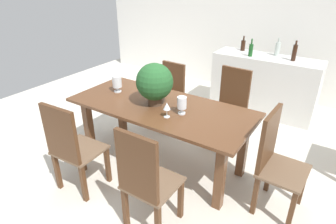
% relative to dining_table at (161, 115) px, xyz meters
% --- Properties ---
extents(ground_plane, '(7.04, 7.04, 0.00)m').
position_rel_dining_table_xyz_m(ground_plane, '(0.00, 0.29, -0.65)').
color(ground_plane, silver).
extents(back_wall, '(6.40, 0.10, 2.60)m').
position_rel_dining_table_xyz_m(back_wall, '(0.00, 2.89, 0.65)').
color(back_wall, white).
rests_on(back_wall, ground).
extents(dining_table, '(2.08, 0.91, 0.77)m').
position_rel_dining_table_xyz_m(dining_table, '(0.00, 0.00, 0.00)').
color(dining_table, brown).
rests_on(dining_table, ground).
extents(chair_near_right, '(0.43, 0.44, 1.04)m').
position_rel_dining_table_xyz_m(chair_near_right, '(0.47, -0.90, -0.09)').
color(chair_near_right, '#4C2D19').
rests_on(chair_near_right, ground).
extents(chair_far_right, '(0.46, 0.45, 1.02)m').
position_rel_dining_table_xyz_m(chair_far_right, '(0.47, 0.90, -0.10)').
color(chair_far_right, '#4C2D19').
rests_on(chair_far_right, ground).
extents(chair_foot_end, '(0.42, 0.49, 1.01)m').
position_rel_dining_table_xyz_m(chair_foot_end, '(1.28, 0.00, -0.09)').
color(chair_foot_end, '#4C2D19').
rests_on(chair_foot_end, ground).
extents(chair_near_left, '(0.48, 0.45, 1.01)m').
position_rel_dining_table_xyz_m(chair_near_left, '(-0.46, -0.90, -0.09)').
color(chair_near_left, '#4C2D19').
rests_on(chair_near_left, ground).
extents(chair_far_left, '(0.43, 0.44, 0.93)m').
position_rel_dining_table_xyz_m(chair_far_left, '(-0.46, 0.89, -0.13)').
color(chair_far_left, '#4C2D19').
rests_on(chair_far_left, ground).
extents(flower_centerpiece, '(0.41, 0.41, 0.47)m').
position_rel_dining_table_xyz_m(flower_centerpiece, '(-0.07, -0.01, 0.37)').
color(flower_centerpiece, '#4C3828').
rests_on(flower_centerpiece, dining_table).
extents(crystal_vase_left, '(0.11, 0.11, 0.20)m').
position_rel_dining_table_xyz_m(crystal_vase_left, '(-0.67, 0.03, 0.24)').
color(crystal_vase_left, silver).
rests_on(crystal_vase_left, dining_table).
extents(crystal_vase_center_near, '(0.10, 0.10, 0.19)m').
position_rel_dining_table_xyz_m(crystal_vase_center_near, '(0.30, -0.05, 0.23)').
color(crystal_vase_center_near, silver).
rests_on(crystal_vase_center_near, dining_table).
extents(wine_glass, '(0.07, 0.07, 0.16)m').
position_rel_dining_table_xyz_m(wine_glass, '(0.21, -0.20, 0.23)').
color(wine_glass, silver).
rests_on(wine_glass, dining_table).
extents(kitchen_counter, '(1.60, 0.52, 0.92)m').
position_rel_dining_table_xyz_m(kitchen_counter, '(0.57, 2.06, -0.19)').
color(kitchen_counter, silver).
rests_on(kitchen_counter, ground).
extents(wine_bottle_clear, '(0.08, 0.08, 0.27)m').
position_rel_dining_table_xyz_m(wine_bottle_clear, '(0.66, 2.19, 0.38)').
color(wine_bottle_clear, '#B2BFB7').
rests_on(wine_bottle_clear, kitchen_counter).
extents(wine_bottle_dark, '(0.06, 0.06, 0.29)m').
position_rel_dining_table_xyz_m(wine_bottle_dark, '(0.93, 2.05, 0.40)').
color(wine_bottle_dark, black).
rests_on(wine_bottle_dark, kitchen_counter).
extents(wine_bottle_green, '(0.06, 0.06, 0.27)m').
position_rel_dining_table_xyz_m(wine_bottle_green, '(0.33, 1.94, 0.37)').
color(wine_bottle_green, '#194C1E').
rests_on(wine_bottle_green, kitchen_counter).
extents(wine_bottle_amber, '(0.07, 0.07, 0.23)m').
position_rel_dining_table_xyz_m(wine_bottle_amber, '(0.11, 2.20, 0.36)').
color(wine_bottle_amber, black).
rests_on(wine_bottle_amber, kitchen_counter).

